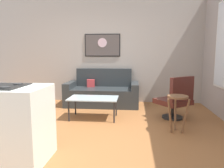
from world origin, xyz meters
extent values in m
cube|color=#995E32|center=(0.00, 0.00, -0.02)|extent=(6.40, 6.40, 0.04)
cube|color=#ACA094|center=(0.00, 2.42, 1.40)|extent=(6.40, 0.05, 2.80)
cube|color=#2A2F31|center=(0.01, 1.91, 0.22)|extent=(1.48, 0.88, 0.45)
cube|color=#2A2F31|center=(0.01, 2.26, 0.68)|extent=(1.48, 0.17, 0.48)
cube|color=#2A2F31|center=(-0.82, 1.90, 0.30)|extent=(0.19, 0.87, 0.59)
cube|color=#2A2F31|center=(0.84, 1.91, 0.30)|extent=(0.19, 0.87, 0.59)
cube|color=#B23436|center=(-0.32, 2.06, 0.55)|extent=(0.22, 0.14, 0.20)
cube|color=silver|center=(0.00, 0.76, 0.42)|extent=(0.99, 0.58, 0.02)
cylinder|color=#232326|center=(-0.45, 0.51, 0.21)|extent=(0.03, 0.03, 0.41)
cylinder|color=#232326|center=(0.45, 0.51, 0.21)|extent=(0.03, 0.03, 0.41)
cylinder|color=#232326|center=(-0.45, 1.00, 0.21)|extent=(0.03, 0.03, 0.41)
cylinder|color=#232326|center=(0.45, 1.00, 0.21)|extent=(0.03, 0.03, 0.41)
cylinder|color=black|center=(1.61, 0.94, 0.02)|extent=(0.42, 0.42, 0.04)
cylinder|color=black|center=(1.61, 0.94, 0.20)|extent=(0.06, 0.06, 0.32)
cube|color=#4C1E18|center=(1.61, 0.94, 0.35)|extent=(0.82, 0.81, 0.10)
cube|color=#4C1E18|center=(1.75, 0.76, 0.64)|extent=(0.52, 0.42, 0.48)
cylinder|color=brown|center=(1.55, 0.13, 0.61)|extent=(0.34, 0.34, 0.03)
cylinder|color=brown|center=(1.55, 0.27, 0.30)|extent=(0.04, 0.14, 0.59)
cylinder|color=brown|center=(1.42, 0.06, 0.30)|extent=(0.14, 0.10, 0.59)
cylinder|color=brown|center=(1.67, 0.06, 0.30)|extent=(0.14, 0.10, 0.59)
cylinder|color=#2D2D2D|center=(-0.62, -1.24, 0.95)|extent=(0.11, 0.11, 0.01)
cylinder|color=#2D2D2D|center=(-0.62, -0.96, 0.95)|extent=(0.11, 0.11, 0.01)
cube|color=black|center=(-0.05, 2.39, 1.54)|extent=(0.96, 0.01, 0.61)
cube|color=#564B47|center=(-0.05, 2.38, 1.54)|extent=(0.91, 0.02, 0.56)
cylinder|color=beige|center=(-0.05, 2.37, 1.61)|extent=(0.24, 0.01, 0.24)
camera|label=1|loc=(0.82, -3.53, 1.34)|focal=34.95mm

